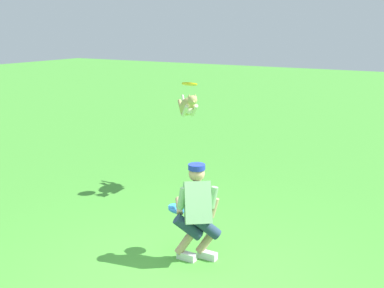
# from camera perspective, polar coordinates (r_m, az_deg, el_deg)

# --- Properties ---
(ground_plane) EXTENTS (60.00, 60.00, 0.00)m
(ground_plane) POSITION_cam_1_polar(r_m,az_deg,el_deg) (6.24, -0.86, -15.59)
(ground_plane) COLOR green
(person) EXTENTS (0.71, 0.56, 1.29)m
(person) POSITION_cam_1_polar(r_m,az_deg,el_deg) (6.49, 0.60, -7.58)
(person) COLOR silver
(person) RESTS_ON ground_plane
(dog) EXTENTS (0.75, 0.78, 0.56)m
(dog) POSITION_cam_1_polar(r_m,az_deg,el_deg) (9.13, -0.44, 4.33)
(dog) COLOR tan
(frisbee_flying) EXTENTS (0.39, 0.38, 0.11)m
(frisbee_flying) POSITION_cam_1_polar(r_m,az_deg,el_deg) (8.82, -0.28, 6.90)
(frisbee_flying) COLOR yellow
(frisbee_held) EXTENTS (0.34, 0.34, 0.10)m
(frisbee_held) POSITION_cam_1_polar(r_m,az_deg,el_deg) (6.78, -1.75, -7.42)
(frisbee_held) COLOR #318AE2
(frisbee_held) RESTS_ON person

